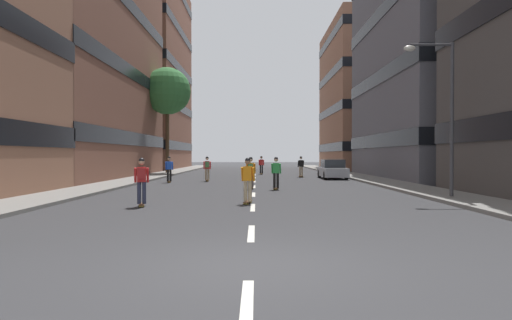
{
  "coord_description": "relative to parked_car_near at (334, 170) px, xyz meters",
  "views": [
    {
      "loc": [
        0.11,
        -7.27,
        1.88
      ],
      "look_at": [
        0.0,
        27.43,
        1.47
      ],
      "focal_mm": 30.03,
      "sensor_mm": 36.0,
      "label": 1
    }
  ],
  "objects": [
    {
      "name": "ground_plane",
      "position": [
        -6.17,
        -0.64,
        -0.7
      ],
      "size": [
        155.58,
        155.58,
        0.0
      ],
      "primitive_type": "plane",
      "color": "#333335"
    },
    {
      "name": "sidewalk_left",
      "position": [
        -14.84,
        2.6,
        -0.63
      ],
      "size": [
        2.59,
        71.31,
        0.14
      ],
      "primitive_type": "cube",
      "color": "gray",
      "rests_on": "ground_plane"
    },
    {
      "name": "sidewalk_right",
      "position": [
        2.49,
        2.6,
        -0.63
      ],
      "size": [
        2.59,
        71.31,
        0.14
      ],
      "primitive_type": "cube",
      "color": "gray",
      "rests_on": "ground_plane"
    },
    {
      "name": "lane_markings",
      "position": [
        -6.17,
        1.43,
        -0.7
      ],
      "size": [
        0.16,
        62.2,
        0.01
      ],
      "color": "silver",
      "rests_on": "ground_plane"
    },
    {
      "name": "building_left_mid",
      "position": [
        -22.59,
        1.0,
        10.07
      ],
      "size": [
        13.04,
        22.59,
        21.36
      ],
      "color": "brown",
      "rests_on": "ground_plane"
    },
    {
      "name": "building_left_far",
      "position": [
        -22.59,
        23.6,
        12.15
      ],
      "size": [
        13.04,
        18.91,
        25.51
      ],
      "color": "brown",
      "rests_on": "ground_plane"
    },
    {
      "name": "building_right_mid",
      "position": [
        10.25,
        1.0,
        9.49
      ],
      "size": [
        13.04,
        18.24,
        20.19
      ],
      "color": "slate",
      "rests_on": "ground_plane"
    },
    {
      "name": "building_right_far",
      "position": [
        10.25,
        23.6,
        8.99
      ],
      "size": [
        13.04,
        17.97,
        19.19
      ],
      "color": "#9E6B51",
      "rests_on": "ground_plane"
    },
    {
      "name": "parked_car_near",
      "position": [
        0.0,
        0.0,
        0.0
      ],
      "size": [
        1.82,
        4.4,
        1.52
      ],
      "color": "#B2B7BF",
      "rests_on": "ground_plane"
    },
    {
      "name": "street_tree_near",
      "position": [
        -14.84,
        8.48,
        7.46
      ],
      "size": [
        4.63,
        4.63,
        10.38
      ],
      "color": "#4C3823",
      "rests_on": "sidewalk_left"
    },
    {
      "name": "streetlamp_right",
      "position": [
        1.87,
        -15.73,
        3.44
      ],
      "size": [
        2.13,
        0.3,
        6.5
      ],
      "color": "#3F3F44",
      "rests_on": "sidewalk_right"
    },
    {
      "name": "skater_0",
      "position": [
        -5.54,
        7.56,
        0.29
      ],
      "size": [
        0.55,
        0.92,
        1.78
      ],
      "color": "brown",
      "rests_on": "ground_plane"
    },
    {
      "name": "skater_1",
      "position": [
        -11.97,
        -4.76,
        0.29
      ],
      "size": [
        0.55,
        0.92,
        1.78
      ],
      "color": "brown",
      "rests_on": "ground_plane"
    },
    {
      "name": "skater_2",
      "position": [
        -4.97,
        -10.7,
        0.29
      ],
      "size": [
        0.56,
        0.92,
        1.78
      ],
      "color": "brown",
      "rests_on": "ground_plane"
    },
    {
      "name": "skater_3",
      "position": [
        -6.38,
        -17.37,
        0.29
      ],
      "size": [
        0.56,
        0.92,
        1.78
      ],
      "color": "brown",
      "rests_on": "ground_plane"
    },
    {
      "name": "skater_5",
      "position": [
        -10.24,
        -18.24,
        0.32
      ],
      "size": [
        0.57,
        0.92,
        1.78
      ],
      "color": "brown",
      "rests_on": "ground_plane"
    },
    {
      "name": "skater_6",
      "position": [
        -6.35,
        -10.19,
        0.32
      ],
      "size": [
        0.55,
        0.92,
        1.78
      ],
      "color": "brown",
      "rests_on": "ground_plane"
    },
    {
      "name": "skater_7",
      "position": [
        -2.27,
        2.15,
        0.29
      ],
      "size": [
        0.56,
        0.92,
        1.78
      ],
      "color": "brown",
      "rests_on": "ground_plane"
    },
    {
      "name": "skater_8",
      "position": [
        -9.54,
        -3.39,
        0.32
      ],
      "size": [
        0.55,
        0.92,
        1.78
      ],
      "color": "brown",
      "rests_on": "ground_plane"
    }
  ]
}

